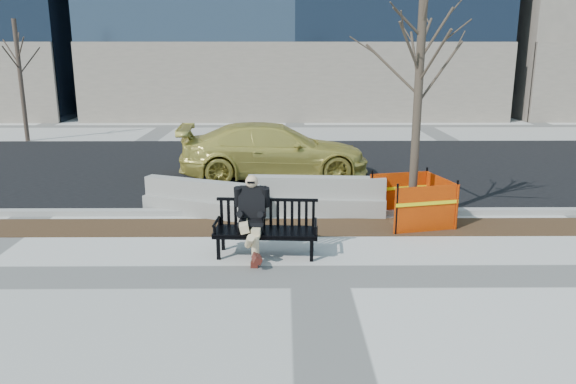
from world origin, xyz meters
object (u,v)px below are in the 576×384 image
(bench, at_px, (266,255))
(jersey_barrier_left, at_px, (202,215))
(tree_fence, at_px, (411,223))
(seated_man, at_px, (252,254))
(sedan, at_px, (274,177))
(jersey_barrier_right, at_px, (316,214))

(bench, bearing_deg, jersey_barrier_left, 124.23)
(tree_fence, height_order, jersey_barrier_left, tree_fence)
(seated_man, height_order, sedan, sedan)
(seated_man, distance_m, sedan, 6.33)
(bench, xyz_separation_m, sedan, (0.04, 6.39, 0.00))
(bench, distance_m, sedan, 6.39)
(seated_man, xyz_separation_m, jersey_barrier_right, (1.31, 2.52, 0.00))
(tree_fence, bearing_deg, sedan, 124.12)
(seated_man, height_order, tree_fence, tree_fence)
(tree_fence, relative_size, jersey_barrier_left, 1.89)
(tree_fence, relative_size, sedan, 0.97)
(tree_fence, height_order, jersey_barrier_right, tree_fence)
(seated_man, distance_m, jersey_barrier_left, 2.81)
(sedan, bearing_deg, tree_fence, -149.24)
(bench, height_order, sedan, sedan)
(bench, xyz_separation_m, seated_man, (-0.26, 0.07, 0.00))
(bench, xyz_separation_m, jersey_barrier_left, (-1.52, 2.58, 0.00))
(jersey_barrier_left, bearing_deg, tree_fence, 14.08)
(seated_man, bearing_deg, sedan, 90.95)
(tree_fence, bearing_deg, jersey_barrier_left, 172.06)
(sedan, bearing_deg, seated_man, 173.92)
(bench, bearing_deg, sedan, 93.28)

